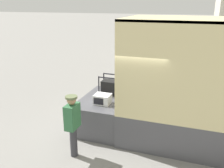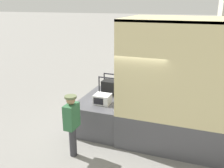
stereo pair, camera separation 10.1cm
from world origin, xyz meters
The scene contains 5 objects.
ground_plane centered at (0.00, 0.00, 0.00)m, with size 160.00×160.00×0.00m, color gray.
tailgate_deck centered at (-0.68, 0.00, 0.46)m, with size 1.37×2.09×0.92m, color #4C4C51.
microwave centered at (-0.60, -0.41, 1.06)m, with size 0.45×0.40×0.28m.
portable_generator centered at (-0.65, 0.41, 1.15)m, with size 0.62×0.46×0.61m.
worker_person centered at (-0.85, -1.76, 0.98)m, with size 0.29×0.44×1.61m.
Camera 2 is at (1.96, -6.54, 3.69)m, focal length 40.00 mm.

